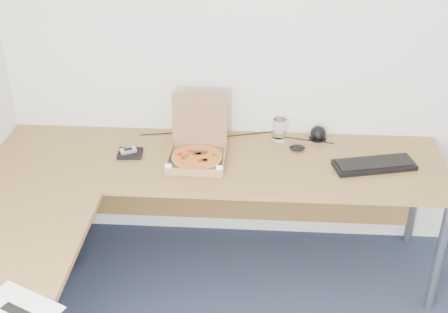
# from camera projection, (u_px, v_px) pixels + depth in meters

# --- Properties ---
(room_shell) EXTENTS (3.50, 3.50, 2.50)m
(room_shell) POSITION_uv_depth(u_px,v_px,m) (345.00, 248.00, 1.83)
(room_shell) COLOR silver
(room_shell) RESTS_ON ground
(desk) EXTENTS (2.50, 2.20, 0.73)m
(desk) POSITION_uv_depth(u_px,v_px,m) (145.00, 206.00, 2.99)
(desk) COLOR olive
(desk) RESTS_ON ground
(pizza_box) EXTENTS (0.31, 0.36, 0.32)m
(pizza_box) POSITION_uv_depth(u_px,v_px,m) (197.00, 154.00, 3.31)
(pizza_box) COLOR #976B43
(pizza_box) RESTS_ON desk
(drinking_glass) EXTENTS (0.07, 0.07, 0.13)m
(drinking_glass) POSITION_uv_depth(u_px,v_px,m) (279.00, 130.00, 3.50)
(drinking_glass) COLOR silver
(drinking_glass) RESTS_ON desk
(keyboard) EXTENTS (0.46, 0.25, 0.03)m
(keyboard) POSITION_uv_depth(u_px,v_px,m) (374.00, 165.00, 3.25)
(keyboard) COLOR black
(keyboard) RESTS_ON desk
(mouse) EXTENTS (0.10, 0.08, 0.03)m
(mouse) POSITION_uv_depth(u_px,v_px,m) (297.00, 148.00, 3.41)
(mouse) COLOR black
(mouse) RESTS_ON desk
(wallet) EXTENTS (0.14, 0.12, 0.02)m
(wallet) POSITION_uv_depth(u_px,v_px,m) (130.00, 153.00, 3.37)
(wallet) COLOR black
(wallet) RESTS_ON desk
(phone) EXTENTS (0.10, 0.08, 0.02)m
(phone) POSITION_uv_depth(u_px,v_px,m) (128.00, 151.00, 3.36)
(phone) COLOR #B2B5BA
(phone) RESTS_ON wallet
(paper_sheet) EXTENTS (0.38, 0.34, 0.00)m
(paper_sheet) POSITION_uv_depth(u_px,v_px,m) (16.00, 311.00, 2.32)
(paper_sheet) COLOR white
(paper_sheet) RESTS_ON desk
(dome_speaker) EXTENTS (0.10, 0.10, 0.09)m
(dome_speaker) POSITION_uv_depth(u_px,v_px,m) (318.00, 132.00, 3.52)
(dome_speaker) COLOR black
(dome_speaker) RESTS_ON desk
(cable_bundle) EXTENTS (0.55, 0.11, 0.01)m
(cable_bundle) POSITION_uv_depth(u_px,v_px,m) (232.00, 136.00, 3.57)
(cable_bundle) COLOR black
(cable_bundle) RESTS_ON desk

